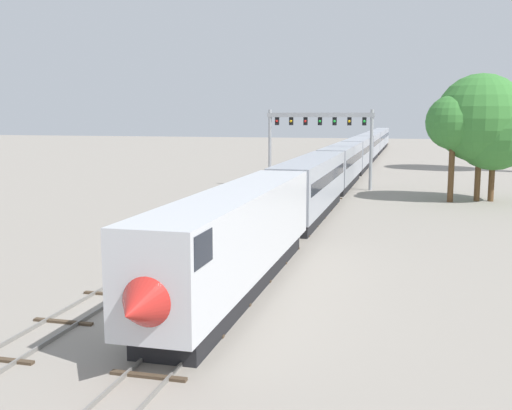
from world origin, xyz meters
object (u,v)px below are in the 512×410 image
at_px(trackside_tree_left, 453,123).
at_px(passenger_train, 359,153).
at_px(trackside_tree_right, 494,128).
at_px(trackside_tree_mid, 481,118).
at_px(signal_gantry, 320,131).

bearing_deg(trackside_tree_left, passenger_train, 109.16).
bearing_deg(trackside_tree_right, passenger_train, 115.88).
bearing_deg(passenger_train, trackside_tree_right, -64.12).
height_order(trackside_tree_left, trackside_tree_right, trackside_tree_right).
height_order(trackside_tree_left, trackside_tree_mid, trackside_tree_mid).
height_order(signal_gantry, trackside_tree_mid, trackside_tree_mid).
relative_size(signal_gantry, trackside_tree_mid, 0.99).
xyz_separation_m(trackside_tree_left, trackside_tree_mid, (2.55, 1.32, 0.40)).
bearing_deg(trackside_tree_right, signal_gantry, 160.75).
bearing_deg(signal_gantry, trackside_tree_mid, -21.36).
height_order(passenger_train, signal_gantry, signal_gantry).
xyz_separation_m(signal_gantry, trackside_tree_right, (17.72, -6.19, 0.52)).
distance_m(trackside_tree_left, trackside_tree_right, 4.19).
distance_m(trackside_tree_mid, trackside_tree_right, 1.60).
bearing_deg(trackside_tree_left, trackside_tree_mid, 27.33).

